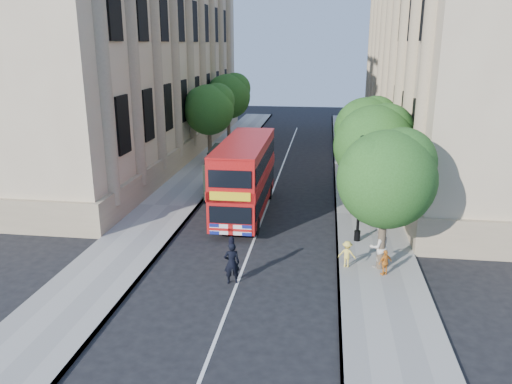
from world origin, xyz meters
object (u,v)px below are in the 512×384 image
at_px(box_van, 226,173).
at_px(lamp_post, 360,193).
at_px(double_decker_bus, 245,175).
at_px(police_constable, 232,263).
at_px(woman_pedestrian, 379,247).

bearing_deg(box_van, lamp_post, -45.93).
bearing_deg(lamp_post, double_decker_bus, 149.90).
xyz_separation_m(lamp_post, police_constable, (-5.22, -5.00, -1.64)).
bearing_deg(lamp_post, woman_pedestrian, -75.87).
relative_size(double_decker_bus, woman_pedestrian, 4.89).
bearing_deg(box_van, police_constable, -81.31).
distance_m(lamp_post, double_decker_bus, 7.02).
bearing_deg(lamp_post, box_van, 137.80).
bearing_deg(police_constable, box_van, -93.66).
xyz_separation_m(lamp_post, double_decker_bus, (-6.07, 3.52, -0.24)).
distance_m(lamp_post, police_constable, 7.41).
xyz_separation_m(lamp_post, box_van, (-7.89, 7.16, -1.11)).
distance_m(double_decker_bus, woman_pedestrian, 9.41).
relative_size(lamp_post, box_van, 1.01).
relative_size(box_van, woman_pedestrian, 2.81).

